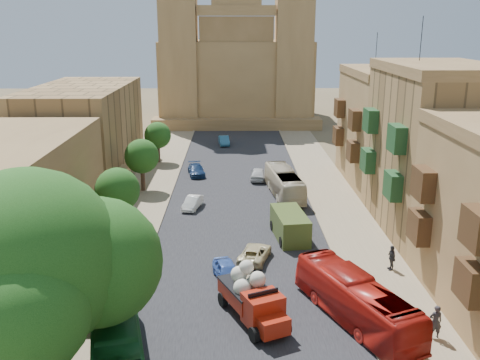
{
  "coord_description": "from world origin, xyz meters",
  "views": [
    {
      "loc": [
        -0.54,
        -17.57,
        16.67
      ],
      "look_at": [
        0.0,
        26.0,
        4.0
      ],
      "focal_mm": 40.0,
      "sensor_mm": 36.0,
      "label": 1
    }
  ],
  "objects_px": {
    "car_dkblue": "(196,170)",
    "car_cream": "(255,253)",
    "ficus_tree": "(33,267)",
    "olive_pickup": "(290,226)",
    "pedestrian_a": "(435,322)",
    "church": "(236,67)",
    "car_white_b": "(258,174)",
    "bus_green_north": "(116,339)",
    "red_truck": "(253,296)",
    "car_blue_b": "(224,141)",
    "car_blue_a": "(227,271)",
    "pedestrian_c": "(392,258)",
    "street_tree_d": "(158,135)",
    "bus_red_east": "(356,300)",
    "car_white_a": "(193,203)",
    "street_tree_b": "(117,190)",
    "street_tree_a": "(76,258)",
    "street_tree_c": "(142,156)",
    "bus_cream_east": "(284,183)"
  },
  "relations": [
    {
      "from": "car_dkblue",
      "to": "car_cream",
      "type": "bearing_deg",
      "value": -86.12
    },
    {
      "from": "ficus_tree",
      "to": "car_dkblue",
      "type": "bearing_deg",
      "value": 83.12
    },
    {
      "from": "olive_pickup",
      "to": "ficus_tree",
      "type": "bearing_deg",
      "value": -125.42
    },
    {
      "from": "pedestrian_a",
      "to": "church",
      "type": "bearing_deg",
      "value": -82.39
    },
    {
      "from": "car_white_b",
      "to": "bus_green_north",
      "type": "bearing_deg",
      "value": 80.75
    },
    {
      "from": "ficus_tree",
      "to": "car_white_b",
      "type": "height_order",
      "value": "ficus_tree"
    },
    {
      "from": "red_truck",
      "to": "car_blue_b",
      "type": "relative_size",
      "value": 1.56
    },
    {
      "from": "car_blue_a",
      "to": "pedestrian_c",
      "type": "relative_size",
      "value": 2.05
    },
    {
      "from": "street_tree_d",
      "to": "pedestrian_c",
      "type": "relative_size",
      "value": 2.79
    },
    {
      "from": "ficus_tree",
      "to": "bus_red_east",
      "type": "distance_m",
      "value": 17.74
    },
    {
      "from": "olive_pickup",
      "to": "bus_red_east",
      "type": "height_order",
      "value": "bus_red_east"
    },
    {
      "from": "car_white_a",
      "to": "pedestrian_a",
      "type": "xyz_separation_m",
      "value": [
        14.96,
        -21.92,
        0.42
      ]
    },
    {
      "from": "bus_red_east",
      "to": "car_white_a",
      "type": "distance_m",
      "value": 22.95
    },
    {
      "from": "car_dkblue",
      "to": "pedestrian_a",
      "type": "relative_size",
      "value": 2.14
    },
    {
      "from": "street_tree_b",
      "to": "car_blue_a",
      "type": "xyz_separation_m",
      "value": [
        9.0,
        -8.59,
        -3.12
      ]
    },
    {
      "from": "church",
      "to": "car_white_b",
      "type": "xyz_separation_m",
      "value": [
        2.21,
        -38.71,
        -8.83
      ]
    },
    {
      "from": "bus_green_north",
      "to": "car_white_b",
      "type": "bearing_deg",
      "value": 61.73
    },
    {
      "from": "street_tree_b",
      "to": "ficus_tree",
      "type": "bearing_deg",
      "value": -88.29
    },
    {
      "from": "red_truck",
      "to": "car_white_b",
      "type": "xyz_separation_m",
      "value": [
        1.65,
        29.55,
        -0.8
      ]
    },
    {
      "from": "street_tree_a",
      "to": "red_truck",
      "type": "bearing_deg",
      "value": -8.89
    },
    {
      "from": "bus_green_north",
      "to": "olive_pickup",
      "type": "bearing_deg",
      "value": 44.04
    },
    {
      "from": "street_tree_d",
      "to": "car_blue_a",
      "type": "xyz_separation_m",
      "value": [
        9.0,
        -32.59,
        -2.78
      ]
    },
    {
      "from": "car_blue_a",
      "to": "street_tree_b",
      "type": "bearing_deg",
      "value": 121.96
    },
    {
      "from": "street_tree_c",
      "to": "pedestrian_a",
      "type": "bearing_deg",
      "value": -53.45
    },
    {
      "from": "street_tree_b",
      "to": "bus_cream_east",
      "type": "relative_size",
      "value": 0.58
    },
    {
      "from": "bus_cream_east",
      "to": "car_cream",
      "type": "relative_size",
      "value": 2.4
    },
    {
      "from": "street_tree_b",
      "to": "street_tree_c",
      "type": "xyz_separation_m",
      "value": [
        0.0,
        12.0,
        -0.1
      ]
    },
    {
      "from": "bus_green_north",
      "to": "car_blue_a",
      "type": "height_order",
      "value": "bus_green_north"
    },
    {
      "from": "pedestrian_c",
      "to": "car_dkblue",
      "type": "bearing_deg",
      "value": -154.27
    },
    {
      "from": "pedestrian_a",
      "to": "car_blue_b",
      "type": "bearing_deg",
      "value": -76.85
    },
    {
      "from": "olive_pickup",
      "to": "bus_cream_east",
      "type": "distance_m",
      "value": 11.14
    },
    {
      "from": "car_cream",
      "to": "pedestrian_a",
      "type": "relative_size",
      "value": 2.05
    },
    {
      "from": "red_truck",
      "to": "bus_red_east",
      "type": "bearing_deg",
      "value": -2.88
    },
    {
      "from": "street_tree_a",
      "to": "street_tree_b",
      "type": "height_order",
      "value": "street_tree_b"
    },
    {
      "from": "street_tree_a",
      "to": "red_truck",
      "type": "xyz_separation_m",
      "value": [
        10.56,
        -1.65,
        -1.71
      ]
    },
    {
      "from": "street_tree_c",
      "to": "car_blue_b",
      "type": "distance_m",
      "value": 23.59
    },
    {
      "from": "red_truck",
      "to": "car_cream",
      "type": "xyz_separation_m",
      "value": [
        0.44,
        8.21,
        -0.93
      ]
    },
    {
      "from": "church",
      "to": "pedestrian_c",
      "type": "bearing_deg",
      "value": -80.28
    },
    {
      "from": "street_tree_a",
      "to": "street_tree_d",
      "type": "relative_size",
      "value": 0.93
    },
    {
      "from": "car_dkblue",
      "to": "car_white_b",
      "type": "distance_m",
      "value": 7.3
    },
    {
      "from": "street_tree_a",
      "to": "car_dkblue",
      "type": "bearing_deg",
      "value": 80.18
    },
    {
      "from": "car_blue_a",
      "to": "car_white_b",
      "type": "bearing_deg",
      "value": 68.17
    },
    {
      "from": "bus_cream_east",
      "to": "car_cream",
      "type": "height_order",
      "value": "bus_cream_east"
    },
    {
      "from": "car_white_a",
      "to": "car_white_b",
      "type": "height_order",
      "value": "car_white_b"
    },
    {
      "from": "red_truck",
      "to": "car_blue_b",
      "type": "distance_m",
      "value": 47.68
    },
    {
      "from": "church",
      "to": "street_tree_d",
      "type": "relative_size",
      "value": 7.09
    },
    {
      "from": "bus_cream_east",
      "to": "bus_green_north",
      "type": "bearing_deg",
      "value": 61.26
    },
    {
      "from": "street_tree_a",
      "to": "olive_pickup",
      "type": "relative_size",
      "value": 0.88
    },
    {
      "from": "car_blue_a",
      "to": "car_white_b",
      "type": "height_order",
      "value": "car_white_b"
    },
    {
      "from": "bus_cream_east",
      "to": "pedestrian_a",
      "type": "height_order",
      "value": "bus_cream_east"
    }
  ]
}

